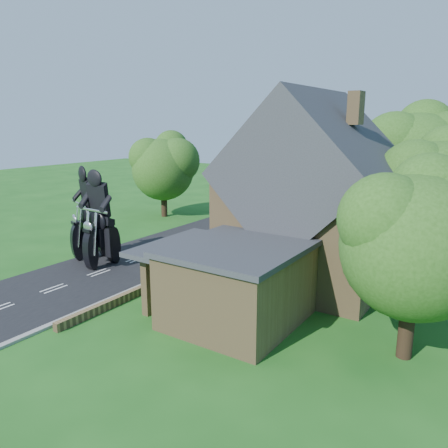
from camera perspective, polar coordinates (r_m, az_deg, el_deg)
The scene contains 19 objects.
ground at distance 26.49m, azimuth -16.03°, elevation -6.15°, with size 120.00×120.00×0.00m, color #185116.
road at distance 26.48m, azimuth -16.03°, elevation -6.13°, with size 7.00×80.00×0.02m, color black.
kerb at distance 23.93m, azimuth -10.29°, elevation -7.78°, with size 0.30×80.00×0.12m, color gray.
garden_wall at distance 27.11m, azimuth -1.96°, elevation -4.74°, with size 0.30×22.00×0.40m, color olive.
house at distance 24.04m, azimuth 11.50°, elevation 2.87°, with size 9.54×8.64×10.24m.
annex at distance 19.11m, azimuth 1.51°, elevation -7.54°, with size 7.05×5.94×3.44m.
tree_annex_side at distance 16.65m, azimuth 25.04°, elevation -1.39°, with size 5.64×5.20×7.48m.
tree_house_right at distance 24.94m, azimuth 27.18°, elevation 4.02°, with size 6.51×6.00×8.40m.
tree_behind_house at distance 32.59m, azimuth 24.68°, elevation 7.93°, with size 7.81×7.20×10.08m.
tree_behind_left at distance 35.03m, azimuth 15.06°, elevation 8.13°, with size 6.94×6.40×9.16m.
tree_far_road at distance 40.06m, azimuth -7.47°, elevation 7.76°, with size 6.08×5.60×7.84m.
shrub_a at distance 22.01m, azimuth -9.02°, elevation -8.25°, with size 0.90×0.90×1.10m, color #133D1A.
shrub_b at distance 23.78m, azimuth -4.93°, elevation -6.48°, with size 0.90×0.90×1.10m, color #133D1A.
shrub_c at distance 25.67m, azimuth -1.44°, elevation -4.94°, with size 0.90×0.90×1.10m, color #133D1A.
shrub_d at distance 29.73m, azimuth 4.11°, elevation -2.44°, with size 0.90×0.90×1.10m, color #133D1A.
shrub_e at distance 31.85m, azimuth 6.33°, elevation -1.43°, with size 0.90×0.90×1.10m, color #133D1A.
shrub_f at distance 34.03m, azimuth 8.28°, elevation -0.54°, with size 0.90×0.90×1.10m, color #133D1A.
motorcycle_lead at distance 27.33m, azimuth -15.62°, elevation -3.59°, with size 0.48×1.89×1.76m, color black, non-canonical shape.
motorcycle_follow at distance 29.19m, azimuth -17.01°, elevation -2.60°, with size 0.48×1.91×1.78m, color black, non-canonical shape.
Camera 1 is at (19.36, -15.95, 8.51)m, focal length 35.00 mm.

